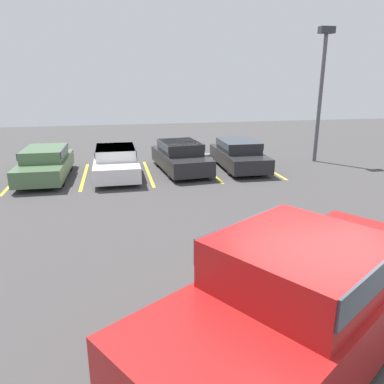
# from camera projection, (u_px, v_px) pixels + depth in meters

# --- Properties ---
(ground_plane) EXTENTS (60.00, 60.00, 0.00)m
(ground_plane) POSITION_uv_depth(u_px,v_px,m) (325.00, 351.00, 5.64)
(ground_plane) COLOR #423F3F
(stall_stripe_a) EXTENTS (0.12, 4.60, 0.01)m
(stall_stripe_a) POSITION_uv_depth(u_px,v_px,m) (16.00, 180.00, 15.19)
(stall_stripe_a) COLOR yellow
(stall_stripe_a) RESTS_ON ground_plane
(stall_stripe_b) EXTENTS (0.12, 4.60, 0.01)m
(stall_stripe_b) POSITION_uv_depth(u_px,v_px,m) (84.00, 176.00, 15.71)
(stall_stripe_b) COLOR yellow
(stall_stripe_b) RESTS_ON ground_plane
(stall_stripe_c) EXTENTS (0.12, 4.60, 0.01)m
(stall_stripe_c) POSITION_uv_depth(u_px,v_px,m) (148.00, 173.00, 16.23)
(stall_stripe_c) COLOR yellow
(stall_stripe_c) RESTS_ON ground_plane
(stall_stripe_d) EXTENTS (0.12, 4.60, 0.01)m
(stall_stripe_d) POSITION_uv_depth(u_px,v_px,m) (209.00, 170.00, 16.75)
(stall_stripe_d) COLOR yellow
(stall_stripe_d) RESTS_ON ground_plane
(stall_stripe_e) EXTENTS (0.12, 4.60, 0.01)m
(stall_stripe_e) POSITION_uv_depth(u_px,v_px,m) (265.00, 167.00, 17.28)
(stall_stripe_e) COLOR yellow
(stall_stripe_e) RESTS_ON ground_plane
(pickup_truck) EXTENTS (6.05, 4.92, 1.93)m
(pickup_truck) POSITION_uv_depth(u_px,v_px,m) (308.00, 296.00, 5.37)
(pickup_truck) COLOR #A51919
(pickup_truck) RESTS_ON ground_plane
(parked_sedan_a) EXTENTS (1.80, 4.46, 1.25)m
(parked_sedan_a) POSITION_uv_depth(u_px,v_px,m) (45.00, 162.00, 15.21)
(parked_sedan_a) COLOR #4C6B47
(parked_sedan_a) RESTS_ON ground_plane
(parked_sedan_b) EXTENTS (1.79, 4.45, 1.22)m
(parked_sedan_b) POSITION_uv_depth(u_px,v_px,m) (116.00, 160.00, 15.64)
(parked_sedan_b) COLOR silver
(parked_sedan_b) RESTS_ON ground_plane
(parked_sedan_c) EXTENTS (2.15, 4.39, 1.30)m
(parked_sedan_c) POSITION_uv_depth(u_px,v_px,m) (180.00, 156.00, 16.46)
(parked_sedan_c) COLOR #232326
(parked_sedan_c) RESTS_ON ground_plane
(parked_sedan_d) EXTENTS (1.80, 4.32, 1.26)m
(parked_sedan_d) POSITION_uv_depth(u_px,v_px,m) (239.00, 154.00, 16.98)
(parked_sedan_d) COLOR #232326
(parked_sedan_d) RESTS_ON ground_plane
(light_post) EXTENTS (0.70, 0.36, 6.19)m
(light_post) POSITION_uv_depth(u_px,v_px,m) (322.00, 81.00, 17.49)
(light_post) COLOR #515156
(light_post) RESTS_ON ground_plane
(wheel_stop_curb) EXTENTS (1.62, 0.20, 0.14)m
(wheel_stop_curb) POSITION_uv_depth(u_px,v_px,m) (216.00, 155.00, 19.73)
(wheel_stop_curb) COLOR #B7B2A8
(wheel_stop_curb) RESTS_ON ground_plane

